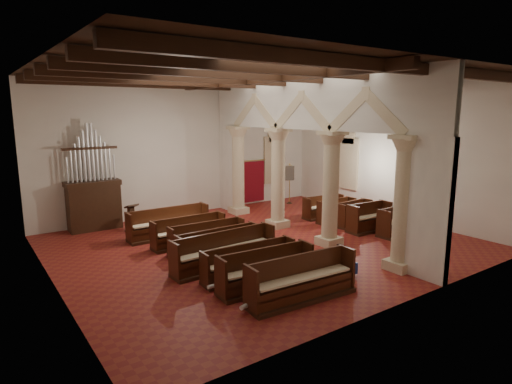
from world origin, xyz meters
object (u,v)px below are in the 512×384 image
(processional_banner, at_px, (290,189))
(nave_pew_0, at_px, (302,286))
(pipe_organ, at_px, (93,196))
(aisle_pew_0, at_px, (398,225))
(lectern, at_px, (131,220))

(processional_banner, relative_size, nave_pew_0, 0.69)
(pipe_organ, xyz_separation_m, aisle_pew_0, (9.40, -7.61, -1.00))
(pipe_organ, height_order, lectern, pipe_organ)
(nave_pew_0, xyz_separation_m, aisle_pew_0, (6.93, 2.29, -0.01))
(processional_banner, bearing_deg, lectern, -156.19)
(lectern, distance_m, nave_pew_0, 8.72)
(pipe_organ, bearing_deg, lectern, -50.52)
(nave_pew_0, bearing_deg, lectern, 102.96)
(lectern, height_order, nave_pew_0, lectern)
(pipe_organ, bearing_deg, processional_banner, -4.00)
(aisle_pew_0, bearing_deg, pipe_organ, 138.43)
(aisle_pew_0, bearing_deg, lectern, 140.27)
(aisle_pew_0, bearing_deg, processional_banner, 85.16)
(lectern, height_order, processional_banner, processional_banner)
(processional_banner, bearing_deg, nave_pew_0, -108.28)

